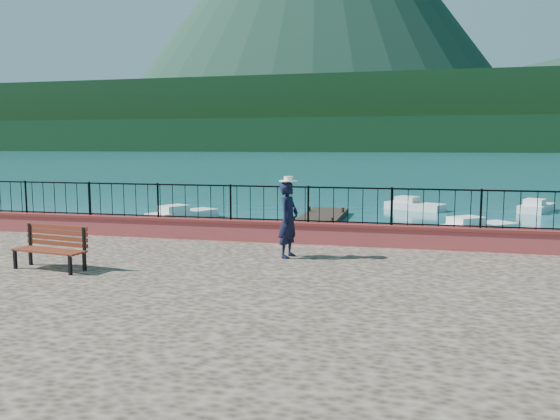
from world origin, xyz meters
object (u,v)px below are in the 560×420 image
at_px(boat_4, 415,203).
at_px(boat_5, 537,205).
at_px(boat_0, 238,242).
at_px(boat_2, 476,225).
at_px(park_bench, 51,256).
at_px(boat_3, 183,212).
at_px(boat_1, 483,248).
at_px(person, 288,220).

bearing_deg(boat_4, boat_5, 34.57).
bearing_deg(boat_4, boat_0, -84.67).
bearing_deg(boat_2, park_bench, -164.30).
bearing_deg(boat_3, boat_0, -115.85).
relative_size(boat_0, boat_4, 1.22).
bearing_deg(boat_5, boat_3, 138.25).
distance_m(boat_1, boat_4, 14.21).
height_order(park_bench, person, person).
xyz_separation_m(park_bench, boat_5, (14.62, 24.03, -1.08)).
xyz_separation_m(boat_1, boat_5, (4.73, 14.83, 0.00)).
bearing_deg(boat_4, boat_3, -121.04).
height_order(person, boat_1, person).
bearing_deg(boat_3, boat_1, -87.91).
relative_size(boat_1, boat_4, 1.16).
bearing_deg(boat_1, boat_5, 88.33).
relative_size(park_bench, boat_1, 0.43).
xyz_separation_m(boat_0, boat_1, (8.39, 0.81, 0.00)).
relative_size(boat_0, boat_2, 1.08).
relative_size(boat_2, boat_4, 1.13).
height_order(park_bench, boat_2, park_bench).
distance_m(boat_3, boat_4, 13.73).
distance_m(person, boat_4, 21.12).
bearing_deg(person, boat_3, 43.92).
distance_m(boat_1, boat_5, 15.57).
relative_size(boat_1, boat_3, 1.05).
bearing_deg(boat_3, person, -118.88).
bearing_deg(park_bench, boat_5, 67.44).
bearing_deg(park_bench, boat_1, 51.69).
height_order(boat_0, boat_3, same).
xyz_separation_m(boat_3, boat_5, (18.67, 7.82, 0.00)).
height_order(boat_0, boat_4, same).
height_order(person, boat_4, person).
relative_size(park_bench, boat_4, 0.51).
bearing_deg(boat_0, person, -93.52).
xyz_separation_m(boat_4, boat_5, (6.87, 0.78, 0.00)).
height_order(boat_1, boat_5, same).
xyz_separation_m(boat_2, boat_5, (4.33, 9.17, 0.00)).
xyz_separation_m(person, boat_4, (3.07, 20.82, -1.70)).
xyz_separation_m(person, boat_3, (-8.72, 13.78, -1.70)).
distance_m(boat_0, boat_3, 9.59).
height_order(person, boat_0, person).
distance_m(person, boat_5, 23.84).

